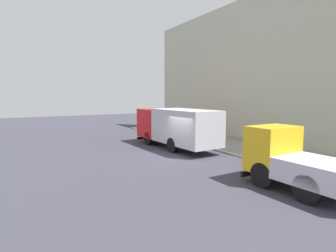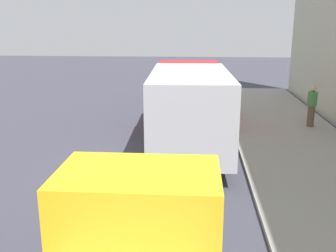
{
  "view_description": "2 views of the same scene",
  "coord_description": "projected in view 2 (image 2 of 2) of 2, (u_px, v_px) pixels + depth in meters",
  "views": [
    {
      "loc": [
        -9.21,
        -13.99,
        3.84
      ],
      "look_at": [
        0.88,
        2.93,
        1.6
      ],
      "focal_mm": 28.3,
      "sensor_mm": 36.0,
      "label": 1
    },
    {
      "loc": [
        1.47,
        -11.29,
        4.46
      ],
      "look_at": [
        0.62,
        0.3,
        1.34
      ],
      "focal_mm": 41.81,
      "sensor_mm": 36.0,
      "label": 2
    }
  ],
  "objects": [
    {
      "name": "traffic_cone_orange",
      "position": [
        237.0,
        108.0,
        18.74
      ],
      "size": [
        0.45,
        0.45,
        0.64
      ],
      "primitive_type": "cone",
      "color": "orange",
      "rests_on": "sidewalk"
    },
    {
      "name": "pedestrian_walking",
      "position": [
        312.0,
        106.0,
        16.42
      ],
      "size": [
        0.47,
        0.47,
        1.72
      ],
      "rotation": [
        0.0,
        0.0,
        3.37
      ],
      "color": "brown",
      "rests_on": "sidewalk"
    },
    {
      "name": "large_utility_truck",
      "position": [
        189.0,
        102.0,
        13.96
      ],
      "size": [
        2.76,
        8.02,
        2.9
      ],
      "rotation": [
        0.0,
        0.0,
        0.04
      ],
      "color": "red",
      "rests_on": "ground"
    },
    {
      "name": "sidewalk",
      "position": [
        318.0,
        172.0,
        11.75
      ],
      "size": [
        4.32,
        30.0,
        0.13
      ],
      "primitive_type": "cube",
      "color": "gray",
      "rests_on": "ground"
    },
    {
      "name": "ground",
      "position": [
        148.0,
        170.0,
        12.14
      ],
      "size": [
        80.0,
        80.0,
        0.0
      ],
      "primitive_type": "plane",
      "color": "#393843"
    }
  ]
}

